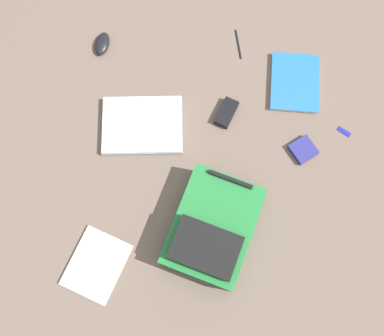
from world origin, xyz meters
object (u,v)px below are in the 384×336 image
object	(u,v)px
computer_mouse	(102,44)
pen_black	(238,44)
laptop	(142,125)
book_comic	(295,83)
power_brick	(226,113)
book_red	(97,265)
earbud_pouch	(303,150)
usb_stick	(344,132)
backpack	(212,229)

from	to	relation	value
computer_mouse	pen_black	size ratio (longest dim) A/B	0.78
laptop	book_comic	world-z (taller)	laptop
book_comic	pen_black	distance (m)	0.29
power_brick	computer_mouse	bearing A→B (deg)	157.47
book_red	book_comic	distance (m)	1.08
book_red	book_comic	bearing A→B (deg)	51.73
pen_black	earbud_pouch	size ratio (longest dim) A/B	1.53
pen_black	usb_stick	world-z (taller)	pen_black
computer_mouse	earbud_pouch	distance (m)	0.95
book_comic	backpack	bearing A→B (deg)	-111.47
pen_black	earbud_pouch	bearing A→B (deg)	-54.23
usb_stick	book_comic	bearing A→B (deg)	140.42
earbud_pouch	backpack	bearing A→B (deg)	-130.43
power_brick	earbud_pouch	xyz separation A→B (m)	(0.32, -0.11, -0.00)
book_red	earbud_pouch	world-z (taller)	earbud_pouch
laptop	power_brick	bearing A→B (deg)	17.31
computer_mouse	pen_black	world-z (taller)	computer_mouse
power_brick	pen_black	world-z (taller)	power_brick
book_comic	earbud_pouch	distance (m)	0.29
backpack	book_comic	world-z (taller)	backpack
laptop	earbud_pouch	bearing A→B (deg)	-0.62
power_brick	backpack	bearing A→B (deg)	-89.37
laptop	book_comic	bearing A→B (deg)	25.15
book_red	earbud_pouch	bearing A→B (deg)	37.68
laptop	book_red	world-z (taller)	laptop
book_comic	power_brick	bearing A→B (deg)	-146.33
computer_mouse	earbud_pouch	xyz separation A→B (m)	(0.88, -0.34, -0.00)
backpack	power_brick	xyz separation A→B (m)	(-0.01, 0.48, -0.05)
power_brick	pen_black	bearing A→B (deg)	88.13
power_brick	pen_black	xyz separation A→B (m)	(0.01, 0.32, -0.01)
power_brick	book_comic	bearing A→B (deg)	33.67
usb_stick	laptop	bearing A→B (deg)	-173.16
power_brick	earbud_pouch	size ratio (longest dim) A/B	1.32
laptop	pen_black	distance (m)	0.54
laptop	power_brick	size ratio (longest dim) A/B	3.02
usb_stick	computer_mouse	bearing A→B (deg)	167.17
book_comic	earbud_pouch	xyz separation A→B (m)	(0.06, -0.29, 0.00)
computer_mouse	pen_black	bearing A→B (deg)	-169.49
book_comic	usb_stick	bearing A→B (deg)	-39.58
book_comic	usb_stick	size ratio (longest dim) A/B	4.85
computer_mouse	laptop	bearing A→B (deg)	126.18
backpack	laptop	size ratio (longest dim) A/B	1.22
book_red	usb_stick	xyz separation A→B (m)	(0.89, 0.66, -0.00)
book_red	computer_mouse	xyz separation A→B (m)	(-0.16, 0.90, 0.01)
laptop	book_red	distance (m)	0.57
power_brick	earbud_pouch	bearing A→B (deg)	-18.77
backpack	book_comic	distance (m)	0.71
book_red	usb_stick	distance (m)	1.11
book_comic	computer_mouse	distance (m)	0.83
book_comic	power_brick	distance (m)	0.32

